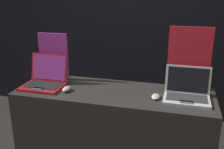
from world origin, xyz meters
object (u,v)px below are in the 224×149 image
Objects in this scene: laptop_back at (187,92)px; promo_stand_back at (189,60)px; mouse_front at (67,89)px; laptop_front at (45,79)px; mouse_back at (156,97)px; promo_stand_front at (54,58)px.

laptop_back is 0.65× the size of promo_stand_back.
promo_stand_back reaches higher than mouse_front.
laptop_back is at bearing 5.73° from mouse_front.
laptop_back is (1.23, 0.03, -0.00)m from laptop_front.
mouse_back is at bearing -166.36° from laptop_back.
laptop_front is at bearing 178.16° from mouse_back.
mouse_front is at bearing -176.83° from mouse_back.
mouse_back is (-0.24, -0.06, -0.04)m from laptop_back.
mouse_front is 0.99m from laptop_back.
promo_stand_back is (1.23, 0.06, 0.05)m from promo_stand_front.
laptop_back is (0.99, 0.10, 0.04)m from mouse_front.
laptop_front is 3.21× the size of mouse_front.
promo_stand_back reaches higher than mouse_back.
laptop_front reaches higher than mouse_back.
promo_stand_front reaches higher than laptop_back.
mouse_front is at bearing -17.05° from laptop_front.
laptop_back is at bearing -90.00° from promo_stand_back.
mouse_front is 0.31× the size of laptop_back.
promo_stand_back reaches higher than laptop_back.
promo_stand_front is (-0.24, 0.26, 0.19)m from mouse_front.
promo_stand_front is at bearing 132.13° from mouse_front.
promo_stand_front is 1.26× the size of laptop_back.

